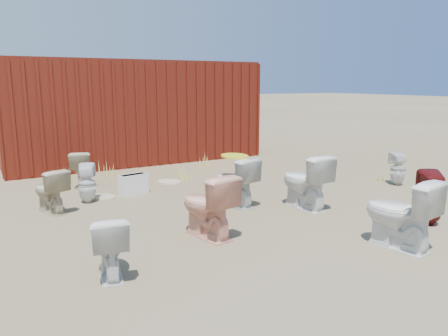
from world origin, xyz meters
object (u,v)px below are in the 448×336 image
toilet_front_e (305,181)px  toilet_back_a (87,183)px  toilet_back_e (398,169)px  toilet_back_beige_left (50,191)px  toilet_back_beige_right (82,169)px  toilet_front_a (109,245)px  toilet_front_c (400,213)px  toilet_front_pink (207,205)px  loose_tank (133,184)px  shipping_container (131,111)px  toilet_front_maroon (431,198)px  toilet_back_yellowlid (235,181)px

toilet_front_e → toilet_back_a: 3.45m
toilet_back_e → toilet_back_beige_left: bearing=6.4°
toilet_front_e → toilet_back_beige_right: (-2.62, 3.20, -0.09)m
toilet_front_a → toilet_front_c: (3.12, -0.95, 0.10)m
toilet_front_pink → loose_tank: size_ratio=1.64×
toilet_front_pink → loose_tank: bearing=-98.2°
toilet_front_c → toilet_front_e: 1.83m
shipping_container → toilet_back_beige_left: (-2.55, -3.85, -0.87)m
toilet_front_pink → toilet_front_maroon: 3.05m
shipping_container → toilet_back_beige_left: bearing=-123.5°
shipping_container → toilet_front_c: size_ratio=7.09×
toilet_front_a → toilet_back_yellowlid: 2.85m
toilet_front_e → toilet_back_beige_right: toilet_front_e is taller
toilet_front_maroon → loose_tank: toilet_front_maroon is taller
toilet_front_pink → toilet_back_e: bearing=178.0°
toilet_back_yellowlid → toilet_back_beige_right: bearing=-67.3°
toilet_back_beige_left → toilet_back_yellowlid: size_ratio=0.85×
toilet_front_a → shipping_container: bearing=-99.3°
toilet_front_a → toilet_front_e: 3.38m
shipping_container → toilet_back_yellowlid: bearing=-89.9°
toilet_back_a → toilet_back_e: size_ratio=1.01×
toilet_front_e → toilet_front_maroon: bearing=119.3°
toilet_back_beige_left → toilet_back_a: bearing=-172.5°
toilet_front_pink → toilet_back_yellowlid: bearing=-145.7°
toilet_front_a → toilet_back_beige_left: size_ratio=0.97×
toilet_front_a → toilet_back_yellowlid: size_ratio=0.83×
toilet_back_beige_right → toilet_back_e: (5.15, -2.90, -0.02)m
toilet_back_e → toilet_back_yellowlid: bearing=13.8°
toilet_back_yellowlid → toilet_front_c: bearing=94.0°
shipping_container → loose_tank: size_ratio=12.00×
toilet_front_maroon → toilet_back_a: toilet_front_maroon is taller
toilet_back_a → loose_tank: 0.84m
toilet_back_beige_left → toilet_front_e: bearing=136.2°
toilet_front_c → toilet_back_beige_right: bearing=-72.6°
toilet_back_a → toilet_back_yellowlid: size_ratio=0.81×
toilet_front_e → toilet_back_yellowlid: 1.08m
toilet_front_a → toilet_back_yellowlid: bearing=-136.3°
toilet_back_beige_left → toilet_front_pink: bearing=109.1°
shipping_container → toilet_front_c: bearing=-84.4°
toilet_front_a → toilet_front_e: bearing=-153.9°
shipping_container → toilet_front_e: (0.86, -5.58, -0.77)m
toilet_front_pink → toilet_back_beige_left: bearing=-64.7°
toilet_front_pink → toilet_front_e: size_ratio=0.96×
toilet_front_e → toilet_front_c: bearing=82.3°
toilet_back_e → toilet_front_pink: bearing=28.5°
toilet_back_a → toilet_back_beige_left: 0.66m
toilet_front_c → toilet_back_yellowlid: bearing=-82.8°
toilet_front_pink → toilet_back_a: (-0.92, 2.37, -0.09)m
toilet_front_c → loose_tank: toilet_front_c is taller
toilet_front_a → toilet_front_maroon: size_ratio=0.86×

